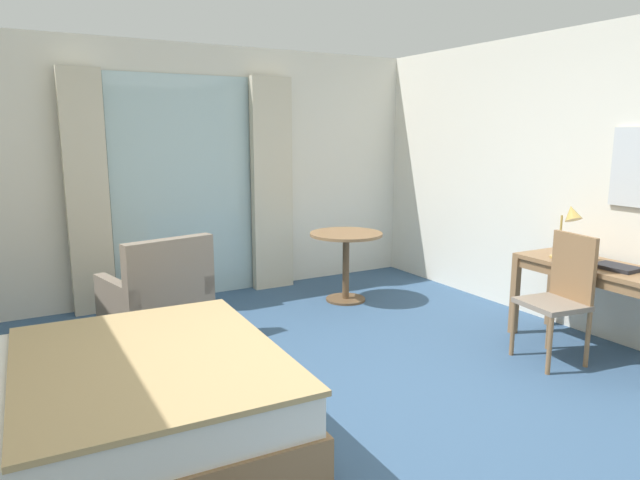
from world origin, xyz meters
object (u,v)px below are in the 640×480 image
object	(u,v)px
round_cafe_table	(346,250)
desk_chair	(561,291)
armchair_by_window	(158,297)
writing_desk	(601,277)
bed	(72,415)
desk_lamp	(570,220)
closed_book	(616,267)

from	to	relation	value
round_cafe_table	desk_chair	bearing A→B (deg)	-74.62
armchair_by_window	desk_chair	bearing A→B (deg)	-38.98
writing_desk	bed	bearing A→B (deg)	174.49
writing_desk	armchair_by_window	world-z (taller)	armchair_by_window
bed	writing_desk	size ratio (longest dim) A/B	1.65
bed	desk_chair	xyz separation A→B (m)	(3.46, -0.32, 0.27)
bed	desk_chair	size ratio (longest dim) A/B	2.24
round_cafe_table	writing_desk	bearing A→B (deg)	-65.99
bed	armchair_by_window	xyz separation A→B (m)	(0.89, 1.76, 0.06)
desk_lamp	closed_book	bearing A→B (deg)	-80.89
bed	desk_chair	bearing A→B (deg)	-5.21
writing_desk	desk_lamp	bearing A→B (deg)	109.11
bed	round_cafe_table	xyz separation A→B (m)	(2.87, 1.85, 0.26)
desk_chair	round_cafe_table	distance (m)	2.24
bed	desk_chair	world-z (taller)	desk_chair
round_cafe_table	bed	bearing A→B (deg)	-147.23
desk_lamp	round_cafe_table	world-z (taller)	desk_lamp
closed_book	armchair_by_window	size ratio (longest dim) A/B	0.34
bed	desk_lamp	size ratio (longest dim) A/B	4.64
armchair_by_window	desk_lamp	bearing A→B (deg)	-33.18
bed	closed_book	size ratio (longest dim) A/B	7.19
bed	desk_lamp	bearing A→B (deg)	-1.75
bed	round_cafe_table	bearing A→B (deg)	32.77
writing_desk	closed_book	distance (m)	0.18
armchair_by_window	bed	bearing A→B (deg)	-116.80
writing_desk	round_cafe_table	world-z (taller)	round_cafe_table
armchair_by_window	round_cafe_table	bearing A→B (deg)	2.35
writing_desk	closed_book	world-z (taller)	closed_book
closed_book	armchair_by_window	bearing A→B (deg)	140.39
closed_book	desk_lamp	bearing A→B (deg)	97.22
writing_desk	closed_book	xyz separation A→B (m)	(-0.03, -0.14, 0.11)
writing_desk	desk_chair	world-z (taller)	desk_chair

